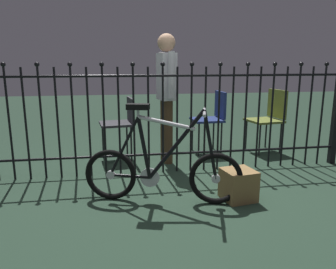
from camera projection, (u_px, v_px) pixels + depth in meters
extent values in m
plane|color=#223829|center=(182.00, 192.00, 3.24)|extent=(20.00, 20.00, 0.00)
cylinder|color=black|center=(10.00, 125.00, 3.46)|extent=(0.02, 0.02, 1.21)
sphere|color=black|center=(3.00, 64.00, 3.32)|extent=(0.05, 0.05, 0.05)
cylinder|color=black|center=(26.00, 125.00, 3.48)|extent=(0.02, 0.02, 1.21)
cylinder|color=black|center=(42.00, 125.00, 3.51)|extent=(0.02, 0.02, 1.21)
sphere|color=black|center=(37.00, 64.00, 3.37)|extent=(0.05, 0.05, 0.05)
cylinder|color=black|center=(58.00, 124.00, 3.54)|extent=(0.02, 0.02, 1.21)
cylinder|color=black|center=(74.00, 124.00, 3.56)|extent=(0.02, 0.02, 1.21)
sphere|color=black|center=(70.00, 64.00, 3.42)|extent=(0.05, 0.05, 0.05)
cylinder|color=black|center=(89.00, 123.00, 3.59)|extent=(0.02, 0.02, 1.21)
cylinder|color=black|center=(104.00, 123.00, 3.61)|extent=(0.02, 0.02, 1.21)
sphere|color=black|center=(102.00, 64.00, 3.47)|extent=(0.05, 0.05, 0.05)
cylinder|color=black|center=(119.00, 122.00, 3.64)|extent=(0.02, 0.02, 1.21)
cylinder|color=black|center=(134.00, 122.00, 3.66)|extent=(0.02, 0.02, 1.21)
sphere|color=black|center=(133.00, 64.00, 3.52)|extent=(0.05, 0.05, 0.05)
cylinder|color=black|center=(149.00, 121.00, 3.69)|extent=(0.02, 0.02, 1.21)
cylinder|color=black|center=(163.00, 121.00, 3.71)|extent=(0.02, 0.02, 1.21)
sphere|color=black|center=(163.00, 64.00, 3.58)|extent=(0.05, 0.05, 0.05)
cylinder|color=black|center=(177.00, 121.00, 3.74)|extent=(0.02, 0.02, 1.21)
cylinder|color=black|center=(191.00, 120.00, 3.76)|extent=(0.02, 0.02, 1.21)
sphere|color=black|center=(192.00, 64.00, 3.63)|extent=(0.05, 0.05, 0.05)
cylinder|color=black|center=(205.00, 120.00, 3.79)|extent=(0.02, 0.02, 1.21)
cylinder|color=black|center=(219.00, 119.00, 3.81)|extent=(0.02, 0.02, 1.21)
sphere|color=black|center=(220.00, 64.00, 3.68)|extent=(0.05, 0.05, 0.05)
cylinder|color=black|center=(232.00, 119.00, 3.84)|extent=(0.02, 0.02, 1.21)
cylinder|color=black|center=(245.00, 119.00, 3.87)|extent=(0.02, 0.02, 1.21)
sphere|color=black|center=(248.00, 64.00, 3.73)|extent=(0.05, 0.05, 0.05)
cylinder|color=black|center=(258.00, 118.00, 3.89)|extent=(0.02, 0.02, 1.21)
cylinder|color=black|center=(271.00, 118.00, 3.92)|extent=(0.02, 0.02, 1.21)
sphere|color=black|center=(275.00, 64.00, 3.78)|extent=(0.05, 0.05, 0.05)
cylinder|color=black|center=(284.00, 118.00, 3.94)|extent=(0.02, 0.02, 1.21)
cylinder|color=black|center=(297.00, 117.00, 3.97)|extent=(0.02, 0.02, 1.21)
sphere|color=black|center=(301.00, 64.00, 3.83)|extent=(0.05, 0.05, 0.05)
cylinder|color=black|center=(309.00, 117.00, 3.99)|extent=(0.02, 0.02, 1.21)
cylinder|color=black|center=(321.00, 117.00, 4.02)|extent=(0.02, 0.02, 1.21)
sphere|color=black|center=(327.00, 64.00, 3.88)|extent=(0.05, 0.05, 0.05)
cylinder|color=black|center=(171.00, 154.00, 3.81)|extent=(4.14, 0.03, 0.03)
cylinder|color=black|center=(172.00, 76.00, 3.62)|extent=(4.14, 0.03, 0.03)
cube|color=black|center=(336.00, 111.00, 4.04)|extent=(0.07, 0.07, 1.33)
torus|color=black|center=(111.00, 175.00, 3.03)|extent=(0.48, 0.17, 0.48)
cylinder|color=silver|center=(111.00, 175.00, 3.03)|extent=(0.08, 0.05, 0.08)
torus|color=black|center=(216.00, 179.00, 2.93)|extent=(0.48, 0.17, 0.48)
cylinder|color=silver|center=(216.00, 179.00, 2.93)|extent=(0.08, 0.05, 0.08)
cylinder|color=black|center=(176.00, 145.00, 2.90)|extent=(0.50, 0.17, 0.65)
cylinder|color=silver|center=(166.00, 123.00, 2.87)|extent=(0.50, 0.17, 0.14)
cylinder|color=black|center=(144.00, 148.00, 2.94)|extent=(0.14, 0.07, 0.57)
cylinder|color=black|center=(130.00, 176.00, 3.01)|extent=(0.36, 0.13, 0.04)
cylinder|color=black|center=(124.00, 147.00, 2.96)|extent=(0.29, 0.10, 0.56)
cylinder|color=black|center=(210.00, 145.00, 2.87)|extent=(0.15, 0.07, 0.63)
cylinder|color=silver|center=(204.00, 111.00, 2.81)|extent=(0.03, 0.03, 0.02)
cylinder|color=silver|center=(204.00, 112.00, 2.81)|extent=(0.13, 0.39, 0.03)
cylinder|color=silver|center=(138.00, 113.00, 2.88)|extent=(0.03, 0.03, 0.07)
cube|color=black|center=(138.00, 107.00, 2.86)|extent=(0.22, 0.14, 0.05)
cylinder|color=silver|center=(150.00, 177.00, 3.00)|extent=(0.18, 0.06, 0.18)
cylinder|color=black|center=(260.00, 140.00, 4.47)|extent=(0.02, 0.02, 0.43)
cylinder|color=black|center=(246.00, 135.00, 4.79)|extent=(0.02, 0.02, 0.43)
cylinder|color=black|center=(280.00, 138.00, 4.58)|extent=(0.02, 0.02, 0.43)
cylinder|color=black|center=(266.00, 133.00, 4.89)|extent=(0.02, 0.02, 0.43)
cube|color=olive|center=(264.00, 121.00, 4.63)|extent=(0.49, 0.49, 0.03)
cube|color=olive|center=(277.00, 104.00, 4.65)|extent=(0.10, 0.40, 0.40)
cylinder|color=black|center=(106.00, 146.00, 4.12)|extent=(0.02, 0.02, 0.46)
cylinder|color=black|center=(103.00, 140.00, 4.43)|extent=(0.02, 0.02, 0.46)
cylinder|color=black|center=(131.00, 144.00, 4.21)|extent=(0.02, 0.02, 0.46)
cylinder|color=black|center=(127.00, 138.00, 4.52)|extent=(0.02, 0.02, 0.46)
cube|color=#2D2D33|center=(116.00, 124.00, 4.27)|extent=(0.46, 0.46, 0.03)
cube|color=#2D2D33|center=(131.00, 110.00, 4.28)|extent=(0.08, 0.39, 0.32)
cylinder|color=black|center=(199.00, 140.00, 4.44)|extent=(0.02, 0.02, 0.46)
cylinder|color=black|center=(192.00, 135.00, 4.74)|extent=(0.02, 0.02, 0.46)
cylinder|color=black|center=(221.00, 139.00, 4.50)|extent=(0.02, 0.02, 0.46)
cylinder|color=black|center=(213.00, 134.00, 4.81)|extent=(0.02, 0.02, 0.46)
cube|color=navy|center=(207.00, 120.00, 4.57)|extent=(0.42, 0.42, 0.03)
cube|color=navy|center=(220.00, 105.00, 4.56)|extent=(0.05, 0.38, 0.37)
cylinder|color=#4C3823|center=(168.00, 132.00, 4.09)|extent=(0.11, 0.11, 0.80)
cylinder|color=#4C3823|center=(165.00, 130.00, 4.24)|extent=(0.11, 0.11, 0.80)
cube|color=silver|center=(166.00, 77.00, 4.02)|extent=(0.22, 0.32, 0.57)
cylinder|color=silver|center=(171.00, 75.00, 3.82)|extent=(0.08, 0.08, 0.54)
cylinder|color=silver|center=(162.00, 74.00, 4.20)|extent=(0.08, 0.08, 0.54)
sphere|color=tan|center=(166.00, 43.00, 3.93)|extent=(0.22, 0.22, 0.22)
cube|color=olive|center=(238.00, 185.00, 3.05)|extent=(0.32, 0.32, 0.29)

